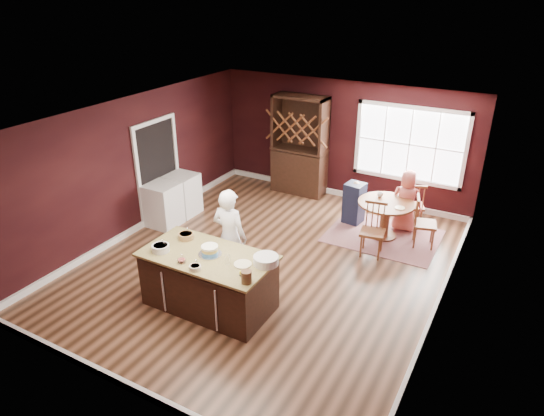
{
  "coord_description": "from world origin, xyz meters",
  "views": [
    {
      "loc": [
        3.71,
        -6.56,
        4.66
      ],
      "look_at": [
        0.01,
        0.13,
        1.05
      ],
      "focal_mm": 32.0,
      "sensor_mm": 36.0,
      "label": 1
    }
  ],
  "objects_px": {
    "layer_cake": "(210,250)",
    "washer": "(163,205)",
    "hutch": "(300,146)",
    "kitchen_island": "(209,282)",
    "chair_north": "(413,204)",
    "dining_table": "(386,212)",
    "baker": "(230,237)",
    "chair_east": "(425,222)",
    "toddler": "(356,186)",
    "seated_woman": "(406,201)",
    "dryer": "(183,194)",
    "high_chair": "(354,202)",
    "chair_south": "(373,230)"
  },
  "relations": [
    {
      "from": "hutch",
      "to": "high_chair",
      "type": "bearing_deg",
      "value": -27.97
    },
    {
      "from": "chair_east",
      "to": "chair_north",
      "type": "height_order",
      "value": "chair_east"
    },
    {
      "from": "dryer",
      "to": "high_chair",
      "type": "bearing_deg",
      "value": 22.06
    },
    {
      "from": "layer_cake",
      "to": "hutch",
      "type": "xyz_separation_m",
      "value": [
        -0.81,
        4.73,
        0.17
      ]
    },
    {
      "from": "chair_south",
      "to": "washer",
      "type": "relative_size",
      "value": 1.14
    },
    {
      "from": "dining_table",
      "to": "toddler",
      "type": "distance_m",
      "value": 0.87
    },
    {
      "from": "chair_east",
      "to": "dryer",
      "type": "relative_size",
      "value": 1.14
    },
    {
      "from": "toddler",
      "to": "baker",
      "type": "bearing_deg",
      "value": -108.44
    },
    {
      "from": "layer_cake",
      "to": "washer",
      "type": "xyz_separation_m",
      "value": [
        -2.49,
        1.79,
        -0.54
      ]
    },
    {
      "from": "kitchen_island",
      "to": "baker",
      "type": "height_order",
      "value": "baker"
    },
    {
      "from": "hutch",
      "to": "kitchen_island",
      "type": "bearing_deg",
      "value": -80.63
    },
    {
      "from": "dining_table",
      "to": "chair_north",
      "type": "xyz_separation_m",
      "value": [
        0.36,
        0.75,
        -0.04
      ]
    },
    {
      "from": "chair_north",
      "to": "dryer",
      "type": "distance_m",
      "value": 4.88
    },
    {
      "from": "high_chair",
      "to": "washer",
      "type": "distance_m",
      "value": 3.96
    },
    {
      "from": "baker",
      "to": "seated_woman",
      "type": "relative_size",
      "value": 1.31
    },
    {
      "from": "chair_east",
      "to": "high_chair",
      "type": "relative_size",
      "value": 1.12
    },
    {
      "from": "chair_north",
      "to": "baker",
      "type": "bearing_deg",
      "value": 36.63
    },
    {
      "from": "chair_east",
      "to": "washer",
      "type": "distance_m",
      "value": 5.23
    },
    {
      "from": "chair_east",
      "to": "hutch",
      "type": "relative_size",
      "value": 0.44
    },
    {
      "from": "layer_cake",
      "to": "chair_south",
      "type": "xyz_separation_m",
      "value": [
        1.68,
        2.7,
        -0.48
      ]
    },
    {
      "from": "baker",
      "to": "toddler",
      "type": "bearing_deg",
      "value": -109.67
    },
    {
      "from": "chair_south",
      "to": "dining_table",
      "type": "bearing_deg",
      "value": 81.16
    },
    {
      "from": "dining_table",
      "to": "baker",
      "type": "relative_size",
      "value": 0.65
    },
    {
      "from": "layer_cake",
      "to": "seated_woman",
      "type": "xyz_separation_m",
      "value": [
        1.94,
        4.0,
        -0.35
      ]
    },
    {
      "from": "chair_east",
      "to": "dryer",
      "type": "distance_m",
      "value": 5.06
    },
    {
      "from": "seated_woman",
      "to": "toddler",
      "type": "distance_m",
      "value": 1.04
    },
    {
      "from": "chair_south",
      "to": "washer",
      "type": "height_order",
      "value": "chair_south"
    },
    {
      "from": "layer_cake",
      "to": "chair_south",
      "type": "bearing_deg",
      "value": 58.07
    },
    {
      "from": "baker",
      "to": "chair_north",
      "type": "relative_size",
      "value": 1.7
    },
    {
      "from": "high_chair",
      "to": "toddler",
      "type": "relative_size",
      "value": 3.51
    },
    {
      "from": "dining_table",
      "to": "chair_east",
      "type": "distance_m",
      "value": 0.77
    },
    {
      "from": "dining_table",
      "to": "baker",
      "type": "bearing_deg",
      "value": -122.81
    },
    {
      "from": "kitchen_island",
      "to": "layer_cake",
      "type": "relative_size",
      "value": 5.67
    },
    {
      "from": "baker",
      "to": "chair_north",
      "type": "height_order",
      "value": "baker"
    },
    {
      "from": "kitchen_island",
      "to": "hutch",
      "type": "height_order",
      "value": "hutch"
    },
    {
      "from": "high_chair",
      "to": "kitchen_island",
      "type": "bearing_deg",
      "value": -96.57
    },
    {
      "from": "hutch",
      "to": "seated_woman",
      "type": "bearing_deg",
      "value": -14.99
    },
    {
      "from": "baker",
      "to": "dryer",
      "type": "height_order",
      "value": "baker"
    },
    {
      "from": "dining_table",
      "to": "seated_woman",
      "type": "xyz_separation_m",
      "value": [
        0.27,
        0.49,
        0.11
      ]
    },
    {
      "from": "kitchen_island",
      "to": "toddler",
      "type": "distance_m",
      "value": 4.02
    },
    {
      "from": "seated_woman",
      "to": "kitchen_island",
      "type": "bearing_deg",
      "value": 57.03
    },
    {
      "from": "layer_cake",
      "to": "seated_woman",
      "type": "bearing_deg",
      "value": 64.11
    },
    {
      "from": "kitchen_island",
      "to": "chair_north",
      "type": "xyz_separation_m",
      "value": [
        2.06,
        4.28,
        0.06
      ]
    },
    {
      "from": "kitchen_island",
      "to": "layer_cake",
      "type": "height_order",
      "value": "layer_cake"
    },
    {
      "from": "seated_woman",
      "to": "dryer",
      "type": "distance_m",
      "value": 4.71
    },
    {
      "from": "hutch",
      "to": "washer",
      "type": "relative_size",
      "value": 2.57
    },
    {
      "from": "seated_woman",
      "to": "toddler",
      "type": "height_order",
      "value": "seated_woman"
    },
    {
      "from": "layer_cake",
      "to": "toddler",
      "type": "height_order",
      "value": "layer_cake"
    },
    {
      "from": "chair_south",
      "to": "chair_north",
      "type": "bearing_deg",
      "value": 67.86
    },
    {
      "from": "dining_table",
      "to": "toddler",
      "type": "bearing_deg",
      "value": 154.98
    }
  ]
}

